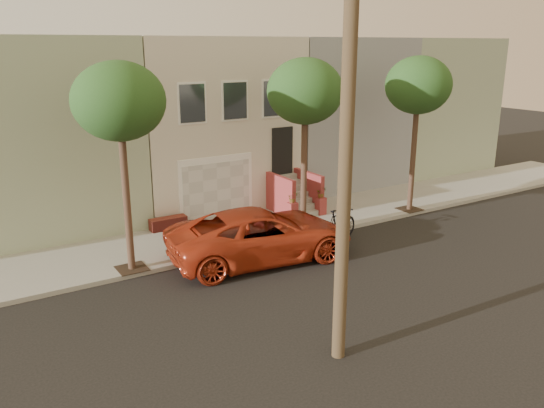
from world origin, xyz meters
TOP-DOWN VIEW (x-y plane):
  - ground at (0.00, 0.00)m, footprint 90.00×90.00m
  - sidewalk at (0.00, 5.35)m, footprint 40.00×3.70m
  - house_row at (0.00, 11.19)m, footprint 33.10×11.70m
  - tree_left at (-5.50, 3.90)m, footprint 2.70×2.57m
  - tree_mid at (1.00, 3.90)m, footprint 2.70×2.57m
  - tree_right at (6.50, 3.90)m, footprint 2.70×2.57m
  - pickup_truck at (-1.50, 2.76)m, footprint 6.43×3.56m
  - motorcycle at (1.72, 2.72)m, footprint 2.18×1.15m

SIDE VIEW (x-z plane):
  - ground at x=0.00m, z-range 0.00..0.00m
  - sidewalk at x=0.00m, z-range 0.00..0.15m
  - motorcycle at x=1.72m, z-range 0.00..1.26m
  - pickup_truck at x=-1.50m, z-range 0.00..1.70m
  - house_row at x=0.00m, z-range 0.14..7.14m
  - tree_left at x=-5.50m, z-range 2.11..8.41m
  - tree_mid at x=1.00m, z-range 2.11..8.41m
  - tree_right at x=6.50m, z-range 2.11..8.41m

